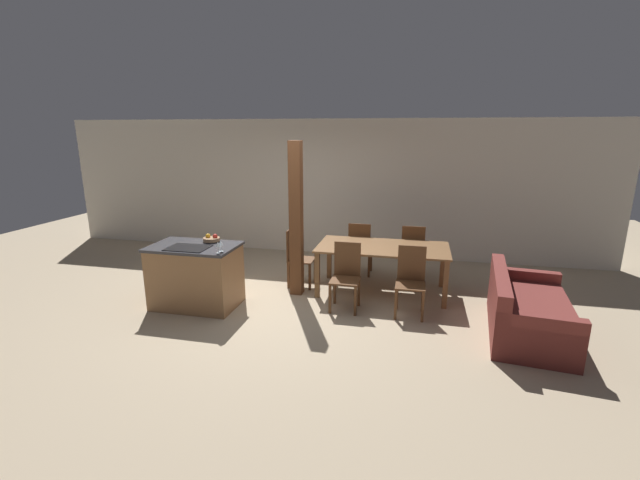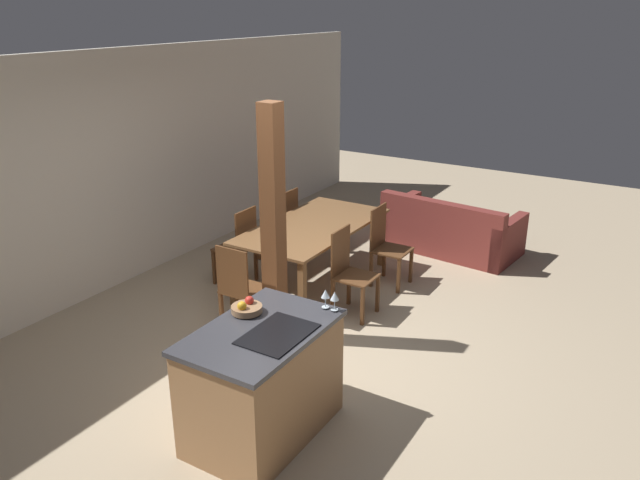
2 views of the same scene
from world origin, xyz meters
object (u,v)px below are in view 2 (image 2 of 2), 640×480
Objects in this scene: couch at (451,231)px; wine_glass_middle at (325,294)px; kitchen_island at (263,382)px; dining_table at (313,231)px; dining_chair_far_left at (239,245)px; dining_chair_head_end at (240,288)px; dining_chair_near_left at (349,271)px; wine_glass_near at (335,297)px; timber_post at (273,227)px; dining_chair_near_right at (386,245)px; fruit_bowl at (247,308)px; dining_chair_far_right at (282,224)px.

wine_glass_middle is at bearing 101.64° from couch.
kitchen_island is 0.66× the size of couch.
dining_table is 2.12× the size of dining_chair_far_left.
wine_glass_middle reaches higher than dining_chair_head_end.
dining_chair_near_left is 1.00× the size of dining_chair_head_end.
dining_chair_near_left is (1.58, 0.72, -0.54)m from wine_glass_near.
kitchen_island is at bearing -156.06° from dining_table.
dining_chair_near_left is at bearing 90.00° from dining_chair_far_left.
timber_post reaches higher than couch.
dining_chair_near_right is (2.48, 0.64, -0.54)m from wine_glass_middle.
dining_table is at bearing 67.91° from couch.
wine_glass_middle is at bearing -145.89° from dining_table.
couch is (3.91, 0.43, -0.76)m from wine_glass_near.
dining_chair_near_right is at bearing -12.38° from timber_post.
couch is (2.33, -0.29, -0.22)m from dining_chair_near_left.
dining_chair_near_left is at bearing 4.58° from fruit_bowl.
dining_table is (2.57, 1.14, 0.20)m from kitchen_island.
dining_chair_near_right is 1.90m from timber_post.
dining_chair_head_end reaches higher than couch.
dining_chair_far_right is at bearing 90.00° from dining_chair_near_right.
dining_chair_near_right is at bearing 121.39° from dining_chair_far_left.
dining_chair_far_right is at bearing 29.70° from fruit_bowl.
wine_glass_near reaches higher than fruit_bowl.
dining_chair_near_right is (2.86, 0.16, -0.46)m from fruit_bowl.
timber_post reaches higher than dining_chair_far_right.
dining_chair_far_left is (-0.45, 0.74, -0.17)m from dining_table.
fruit_bowl is at bearing 94.77° from couch.
wine_glass_middle reaches higher than dining_table.
dining_chair_near_right is 1.00× the size of dining_chair_far_right.
dining_chair_near_left reaches higher than kitchen_island.
dining_chair_head_end is at bearing 40.86° from fruit_bowl.
wine_glass_middle reaches higher than couch.
dining_chair_head_end is 3.42m from couch.
dining_table is 0.88m from dining_chair_near_right.
fruit_bowl reaches higher than dining_chair_far_left.
dining_chair_near_right is at bearing -111.97° from dining_chair_head_end.
fruit_bowl is 0.25× the size of dining_chair_head_end.
kitchen_island is 0.82m from wine_glass_middle.
dining_chair_head_end is (-0.93, 0.74, 0.00)m from dining_chair_near_left.
couch reaches higher than dining_table.
dining_table is at bearing 20.35° from fruit_bowl.
fruit_bowl reaches higher than couch.
dining_chair_near_left is (1.58, 0.64, -0.54)m from wine_glass_middle.
kitchen_island is at bearing -122.26° from fruit_bowl.
dining_table is at bearing -90.00° from dining_chair_head_end.
dining_chair_far_left is 2.93m from couch.
wine_glass_near is 3.36m from dining_chair_far_right.
wine_glass_near is 0.16× the size of dining_chair_far_left.
fruit_bowl reaches higher than dining_table.
dining_chair_near_right is 1.48m from couch.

